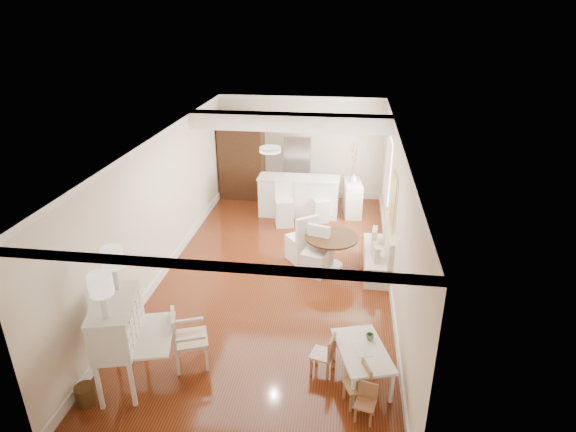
% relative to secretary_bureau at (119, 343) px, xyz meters
% --- Properties ---
extents(room, '(9.00, 9.04, 2.82)m').
position_rel_secretary_bureau_xyz_m(room, '(1.74, 3.56, 1.30)').
color(room, maroon).
rests_on(room, ground).
extents(secretary_bureau, '(1.31, 1.32, 1.37)m').
position_rel_secretary_bureau_xyz_m(secretary_bureau, '(0.00, 0.00, 0.00)').
color(secretary_bureau, silver).
rests_on(secretary_bureau, ground).
extents(gustavian_armchair, '(0.69, 0.69, 0.93)m').
position_rel_secretary_bureau_xyz_m(gustavian_armchair, '(0.84, 0.50, -0.22)').
color(gustavian_armchair, silver).
rests_on(gustavian_armchair, ground).
extents(wicker_basket, '(0.31, 0.31, 0.27)m').
position_rel_secretary_bureau_xyz_m(wicker_basket, '(-0.35, -0.45, -0.55)').
color(wicker_basket, '#4C3217').
rests_on(wicker_basket, ground).
extents(kids_table, '(0.94, 1.22, 0.54)m').
position_rel_secretary_bureau_xyz_m(kids_table, '(3.36, 0.49, -0.41)').
color(kids_table, white).
rests_on(kids_table, ground).
extents(kids_chair_a, '(0.40, 0.40, 0.63)m').
position_rel_secretary_bureau_xyz_m(kids_chair_a, '(3.29, 0.02, -0.37)').
color(kids_chair_a, '#A47F4A').
rests_on(kids_chair_a, ground).
extents(kids_chair_b, '(0.39, 0.39, 0.66)m').
position_rel_secretary_bureau_xyz_m(kids_chair_b, '(2.80, 0.58, -0.35)').
color(kids_chair_b, '#B57F52').
rests_on(kids_chair_b, ground).
extents(kids_chair_c, '(0.31, 0.31, 0.53)m').
position_rel_secretary_bureau_xyz_m(kids_chair_c, '(3.41, -0.24, -0.42)').
color(kids_chair_c, '#A66F4B').
rests_on(kids_chair_c, ground).
extents(banquette, '(0.52, 1.60, 0.98)m').
position_rel_secretary_bureau_xyz_m(banquette, '(3.69, 3.73, -0.19)').
color(banquette, silver).
rests_on(banquette, ground).
extents(dining_table, '(1.39, 1.39, 0.73)m').
position_rel_secretary_bureau_xyz_m(dining_table, '(2.77, 3.66, -0.32)').
color(dining_table, '#472B16').
rests_on(dining_table, ground).
extents(slip_chair_near, '(0.57, 0.59, 0.98)m').
position_rel_secretary_bureau_xyz_m(slip_chair_near, '(2.45, 3.43, -0.19)').
color(slip_chair_near, white).
rests_on(slip_chair_near, ground).
extents(slip_chair_far, '(0.73, 0.73, 1.07)m').
position_rel_secretary_bureau_xyz_m(slip_chair_far, '(2.12, 3.96, -0.15)').
color(slip_chair_far, white).
rests_on(slip_chair_far, ground).
extents(breakfast_counter, '(2.05, 0.65, 1.03)m').
position_rel_secretary_bureau_xyz_m(breakfast_counter, '(1.80, 6.33, -0.17)').
color(breakfast_counter, white).
rests_on(breakfast_counter, ground).
extents(bar_stool_left, '(0.51, 0.51, 1.06)m').
position_rel_secretary_bureau_xyz_m(bar_stool_left, '(1.52, 5.66, -0.15)').
color(bar_stool_left, white).
rests_on(bar_stool_left, ground).
extents(bar_stool_right, '(0.47, 0.47, 0.92)m').
position_rel_secretary_bureau_xyz_m(bar_stool_right, '(2.39, 6.02, -0.22)').
color(bar_stool_right, silver).
rests_on(bar_stool_right, ground).
extents(pantry_cabinet, '(1.20, 0.60, 2.30)m').
position_rel_secretary_bureau_xyz_m(pantry_cabinet, '(0.10, 7.41, 0.47)').
color(pantry_cabinet, '#381E11').
rests_on(pantry_cabinet, ground).
extents(fridge, '(0.75, 0.65, 1.80)m').
position_rel_secretary_bureau_xyz_m(fridge, '(2.00, 7.38, 0.22)').
color(fridge, silver).
rests_on(fridge, ground).
extents(sideboard, '(0.52, 0.96, 0.88)m').
position_rel_secretary_bureau_xyz_m(sideboard, '(3.17, 6.59, -0.25)').
color(sideboard, white).
rests_on(sideboard, ground).
extents(pencil_cup, '(0.14, 0.14, 0.09)m').
position_rel_secretary_bureau_xyz_m(pencil_cup, '(3.47, 0.73, -0.10)').
color(pencil_cup, '#52864E').
rests_on(pencil_cup, kids_table).
extents(branch_vase, '(0.21, 0.21, 0.20)m').
position_rel_secretary_bureau_xyz_m(branch_vase, '(3.17, 6.62, 0.29)').
color(branch_vase, silver).
rests_on(branch_vase, sideboard).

